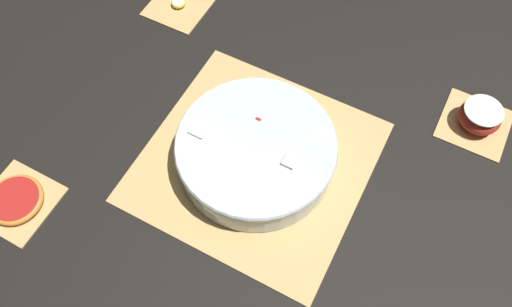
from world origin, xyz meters
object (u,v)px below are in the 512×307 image
Objects in this scene: fruit_salad_bowl at (255,150)px; grapefruit_slice at (16,200)px; apple_half at (480,116)px; banana_coin_single at (178,3)px.

grapefruit_slice is at bearing 38.73° from fruit_salad_bowl.
apple_half is 0.81× the size of grapefruit_slice.
fruit_salad_bowl is at bearing 38.62° from apple_half.
apple_half reaches higher than banana_coin_single.
grapefruit_slice is (0.68, 0.55, -0.02)m from apple_half.
banana_coin_single is at bearing 0.00° from apple_half.
grapefruit_slice reaches higher than banana_coin_single.
apple_half is 0.88m from grapefruit_slice.
banana_coin_single is (0.68, 0.00, -0.02)m from apple_half.
fruit_salad_bowl is at bearing -141.27° from grapefruit_slice.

